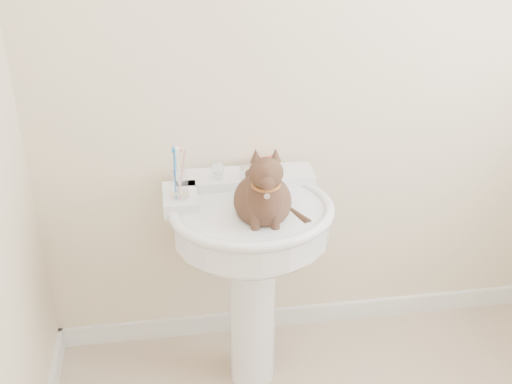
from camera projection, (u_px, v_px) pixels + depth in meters
name	position (u px, v px, depth m)	size (l,w,h in m)	color
wall_back	(324.00, 49.00, 2.31)	(2.20, 0.00, 2.50)	beige
baseboard_back	(311.00, 314.00, 2.88)	(2.20, 0.02, 0.09)	white
pedestal_sink	(251.00, 241.00, 2.31)	(0.60, 0.59, 0.82)	white
faucet	(246.00, 169.00, 2.33)	(0.28, 0.12, 0.14)	silver
soap_bar	(265.00, 164.00, 2.43)	(0.09, 0.06, 0.03)	#FD502C
toothbrush_cup	(179.00, 185.00, 2.20)	(0.07, 0.07, 0.18)	silver
cat	(264.00, 197.00, 2.14)	(0.22, 0.27, 0.40)	brown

